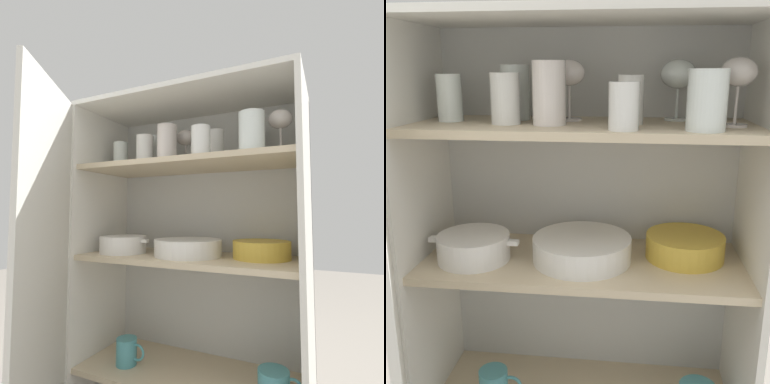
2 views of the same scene
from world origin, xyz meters
The scene contains 22 objects.
cupboard_back_panel centered at (0.00, 0.34, 0.64)m, with size 0.86×0.02×1.27m, color silver.
cupboard_side_left centered at (-0.42, 0.16, 0.64)m, with size 0.02×0.36×1.27m, color white.
cupboard_side_right centered at (0.42, 0.16, 0.64)m, with size 0.02×0.36×1.27m, color white.
cupboard_top_panel centered at (0.00, 0.16, 1.28)m, with size 0.86×0.36×0.02m, color white.
shelf_board_lower centered at (0.00, 0.16, 0.25)m, with size 0.82×0.33×0.02m, color beige.
shelf_board_middle centered at (0.00, 0.16, 0.67)m, with size 0.82×0.33×0.02m, color beige.
shelf_board_upper centered at (0.00, 0.16, 1.03)m, with size 0.82×0.33×0.02m, color beige.
cupboard_door centered at (-0.32, -0.20, 0.64)m, with size 0.23×0.38×1.27m.
tumbler_glass_0 centered at (0.27, 0.06, 1.10)m, with size 0.08×0.08×0.13m.
tumbler_glass_1 centered at (-0.18, 0.13, 1.10)m, with size 0.07×0.07×0.12m.
tumbler_glass_2 centered at (0.11, 0.16, 1.09)m, with size 0.06×0.06×0.11m.
tumbler_glass_3 centered at (-0.07, 0.12, 1.11)m, with size 0.08×0.08×0.15m.
tumbler_glass_4 centered at (0.10, 0.05, 1.09)m, with size 0.07×0.07×0.10m.
tumbler_glass_5 centered at (-0.18, 0.22, 1.10)m, with size 0.07×0.07×0.14m.
tumbler_glass_6 centered at (-0.33, 0.17, 1.09)m, with size 0.06×0.06×0.12m.
wine_glass_0 centered at (0.23, 0.26, 1.15)m, with size 0.09×0.09×0.15m.
wine_glass_1 centered at (0.35, 0.14, 1.15)m, with size 0.08×0.08×0.15m.
wine_glass_2 centered at (-0.04, 0.22, 1.15)m, with size 0.08×0.08×0.15m.
plate_stack_white centered at (0.00, 0.16, 0.71)m, with size 0.26×0.26×0.06m.
mixing_bowl_large centered at (0.27, 0.21, 0.72)m, with size 0.20×0.20×0.06m.
casserole_dish centered at (-0.28, 0.13, 0.72)m, with size 0.24×0.19×0.07m.
coffee_mug_primary centered at (-0.24, 0.11, 0.31)m, with size 0.12×0.08×0.10m.
Camera 1 is at (0.49, -0.87, 0.84)m, focal length 28.00 mm.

